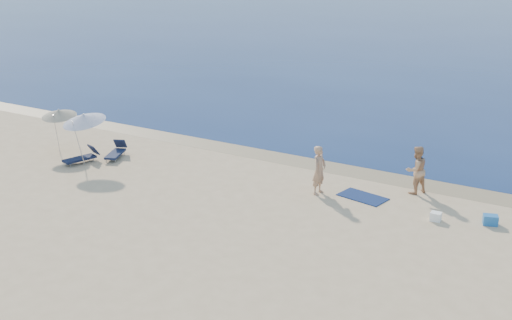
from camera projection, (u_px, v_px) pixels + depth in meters
The scene contains 10 objects.
wet_sand_strip at pixel (314, 163), 28.35m from camera, with size 240.00×1.60×0.00m, color #847254.
person_left at pixel (319, 170), 24.71m from camera, with size 0.70×0.46×1.93m, color tan.
person_right at pixel (416, 170), 24.77m from camera, with size 0.92×0.72×1.90m, color tan.
beach_towel at pixel (363, 197), 24.63m from camera, with size 1.81×1.00×0.03m, color #0D1C45.
white_bag at pixel (436, 217), 22.53m from camera, with size 0.36×0.31×0.31m, color white.
blue_cooler at pixel (490, 220), 22.22m from camera, with size 0.49×0.35×0.35m, color #2066B2.
umbrella_near at pixel (84, 118), 27.63m from camera, with size 2.18×2.20×2.47m.
umbrella_far at pixel (59, 113), 29.43m from camera, with size 2.02×2.03×2.14m.
lounger_left at pixel (116, 152), 29.07m from camera, with size 1.09×1.69×0.71m.
lounger_right at pixel (82, 157), 28.38m from camera, with size 0.96×1.69×0.71m.
Camera 1 is at (11.36, -4.97, 9.36)m, focal length 45.00 mm.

